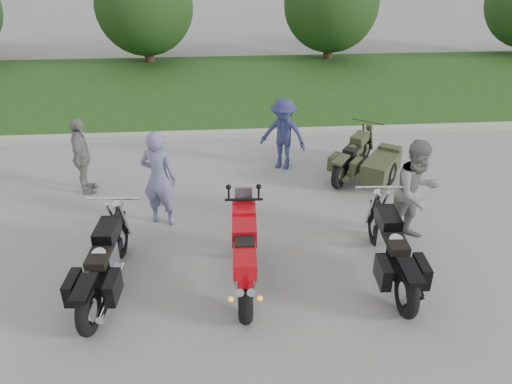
{
  "coord_description": "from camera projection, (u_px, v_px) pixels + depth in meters",
  "views": [
    {
      "loc": [
        -0.34,
        -6.19,
        5.04
      ],
      "look_at": [
        0.24,
        1.49,
        0.8
      ],
      "focal_mm": 35.0,
      "sensor_mm": 36.0,
      "label": 1
    }
  ],
  "objects": [
    {
      "name": "tree_mid_right",
      "position": [
        331.0,
        4.0,
        18.86
      ],
      "size": [
        3.6,
        3.6,
        4.0
      ],
      "color": "#3F2B1C",
      "rests_on": "ground"
    },
    {
      "name": "curb",
      "position": [
        234.0,
        134.0,
        13.07
      ],
      "size": [
        60.0,
        0.3,
        0.15
      ],
      "primitive_type": "cube",
      "color": "#B4B1A9",
      "rests_on": "ground"
    },
    {
      "name": "person_stripe",
      "position": [
        159.0,
        178.0,
        9.0
      ],
      "size": [
        0.77,
        0.63,
        1.83
      ],
      "primitive_type": "imported",
      "rotation": [
        0.0,
        0.0,
        2.82
      ],
      "color": "slate",
      "rests_on": "ground"
    },
    {
      "name": "sportbike_red",
      "position": [
        245.0,
        253.0,
        7.49
      ],
      "size": [
        0.42,
        2.24,
        1.06
      ],
      "rotation": [
        0.0,
        0.0,
        -0.04
      ],
      "color": "black",
      "rests_on": "ground"
    },
    {
      "name": "tree_mid_left",
      "position": [
        144.0,
        6.0,
        18.4
      ],
      "size": [
        3.6,
        3.6,
        4.0
      ],
      "color": "#3F2B1C",
      "rests_on": "ground"
    },
    {
      "name": "person_back",
      "position": [
        82.0,
        157.0,
        10.09
      ],
      "size": [
        0.46,
        0.97,
        1.61
      ],
      "primitive_type": "imported",
      "rotation": [
        0.0,
        0.0,
        1.64
      ],
      "color": "gray",
      "rests_on": "ground"
    },
    {
      "name": "cruiser_left",
      "position": [
        103.0,
        268.0,
        7.4
      ],
      "size": [
        0.47,
        2.48,
        0.95
      ],
      "rotation": [
        0.0,
        0.0,
        -0.08
      ],
      "color": "black",
      "rests_on": "ground"
    },
    {
      "name": "ground",
      "position": [
        248.0,
        282.0,
        7.86
      ],
      "size": [
        80.0,
        80.0,
        0.0
      ],
      "primitive_type": "plane",
      "color": "#979892",
      "rests_on": "ground"
    },
    {
      "name": "cruiser_sidecar",
      "position": [
        369.0,
        163.0,
        10.77
      ],
      "size": [
        1.76,
        2.03,
        0.84
      ],
      "rotation": [
        0.0,
        0.0,
        -0.62
      ],
      "color": "black",
      "rests_on": "ground"
    },
    {
      "name": "cruiser_right",
      "position": [
        393.0,
        253.0,
        7.71
      ],
      "size": [
        0.43,
        2.5,
        0.96
      ],
      "rotation": [
        0.0,
        0.0,
        -0.04
      ],
      "color": "black",
      "rests_on": "ground"
    },
    {
      "name": "person_grey",
      "position": [
        416.0,
        193.0,
        8.48
      ],
      "size": [
        1.1,
        0.98,
        1.88
      ],
      "primitive_type": "imported",
      "rotation": [
        0.0,
        0.0,
        0.35
      ],
      "color": "gray",
      "rests_on": "ground"
    },
    {
      "name": "person_denim",
      "position": [
        283.0,
        134.0,
        11.1
      ],
      "size": [
        1.22,
        1.01,
        1.63
      ],
      "primitive_type": "imported",
      "rotation": [
        0.0,
        0.0,
        -0.46
      ],
      "color": "navy",
      "rests_on": "ground"
    },
    {
      "name": "grass_strip",
      "position": [
        230.0,
        87.0,
        16.7
      ],
      "size": [
        60.0,
        8.0,
        0.14
      ],
      "primitive_type": "cube",
      "color": "#366322",
      "rests_on": "ground"
    }
  ]
}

